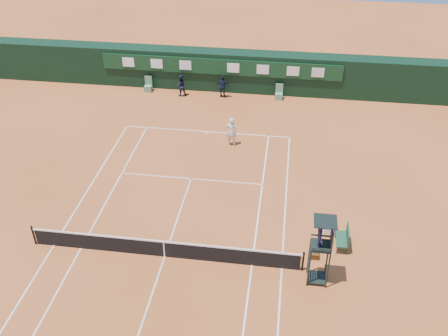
# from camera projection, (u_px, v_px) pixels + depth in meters

# --- Properties ---
(ground) EXTENTS (90.00, 90.00, 0.00)m
(ground) POSITION_uv_depth(u_px,v_px,m) (165.00, 256.00, 23.44)
(ground) COLOR #C2602D
(ground) RESTS_ON ground
(court_lines) EXTENTS (11.05, 23.85, 0.01)m
(court_lines) POSITION_uv_depth(u_px,v_px,m) (165.00, 256.00, 23.44)
(court_lines) COLOR silver
(court_lines) RESTS_ON ground
(tennis_net) EXTENTS (12.90, 0.10, 1.10)m
(tennis_net) POSITION_uv_depth(u_px,v_px,m) (164.00, 249.00, 23.16)
(tennis_net) COLOR black
(tennis_net) RESTS_ON ground
(back_wall) EXTENTS (40.00, 1.65, 3.00)m
(back_wall) POSITION_uv_depth(u_px,v_px,m) (221.00, 70.00, 37.98)
(back_wall) COLOR black
(back_wall) RESTS_ON ground
(linesman_chair_left) EXTENTS (0.55, 0.50, 1.15)m
(linesman_chair_left) POSITION_uv_depth(u_px,v_px,m) (148.00, 87.00, 38.24)
(linesman_chair_left) COLOR #5A8A67
(linesman_chair_left) RESTS_ON ground
(linesman_chair_right) EXTENTS (0.55, 0.50, 1.15)m
(linesman_chair_right) POSITION_uv_depth(u_px,v_px,m) (279.00, 95.00, 37.10)
(linesman_chair_right) COLOR #588665
(linesman_chair_right) RESTS_ON ground
(umpire_chair) EXTENTS (0.96, 0.95, 3.42)m
(umpire_chair) POSITION_uv_depth(u_px,v_px,m) (322.00, 238.00, 20.85)
(umpire_chair) COLOR black
(umpire_chair) RESTS_ON ground
(player_bench) EXTENTS (0.55, 1.20, 1.10)m
(player_bench) POSITION_uv_depth(u_px,v_px,m) (344.00, 237.00, 23.67)
(player_bench) COLOR #1B442C
(player_bench) RESTS_ON ground
(tennis_bag) EXTENTS (0.35, 0.79, 0.29)m
(tennis_bag) POSITION_uv_depth(u_px,v_px,m) (315.00, 252.00, 23.48)
(tennis_bag) COLOR black
(tennis_bag) RESTS_ON ground
(cooler) EXTENTS (0.57, 0.57, 0.65)m
(cooler) POSITION_uv_depth(u_px,v_px,m) (329.00, 228.00, 24.65)
(cooler) COLOR silver
(cooler) RESTS_ON ground
(tennis_ball) EXTENTS (0.07, 0.07, 0.07)m
(tennis_ball) POSITION_uv_depth(u_px,v_px,m) (188.00, 158.00, 30.46)
(tennis_ball) COLOR gold
(tennis_ball) RESTS_ON ground
(player) EXTENTS (0.72, 0.50, 1.92)m
(player) POSITION_uv_depth(u_px,v_px,m) (231.00, 131.00, 31.31)
(player) COLOR silver
(player) RESTS_ON ground
(ball_kid_left) EXTENTS (0.98, 0.89, 1.64)m
(ball_kid_left) POSITION_uv_depth(u_px,v_px,m) (181.00, 85.00, 37.31)
(ball_kid_left) COLOR black
(ball_kid_left) RESTS_ON ground
(ball_kid_right) EXTENTS (1.04, 0.47, 1.74)m
(ball_kid_right) POSITION_uv_depth(u_px,v_px,m) (223.00, 86.00, 37.05)
(ball_kid_right) COLOR black
(ball_kid_right) RESTS_ON ground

